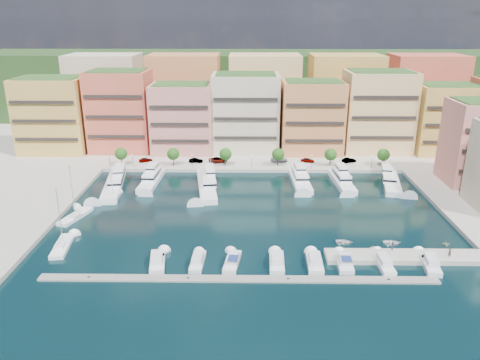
{
  "coord_description": "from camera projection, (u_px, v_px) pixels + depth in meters",
  "views": [
    {
      "loc": [
        -1.57,
        -103.17,
        45.25
      ],
      "look_at": [
        -3.18,
        6.63,
        6.0
      ],
      "focal_mm": 35.0,
      "sensor_mm": 36.0,
      "label": 1
    }
  ],
  "objects": [
    {
      "name": "car_5",
      "position": [
        349.0,
        160.0,
        146.52
      ],
      "size": [
        4.89,
        3.15,
        1.52
      ],
      "primitive_type": "imported",
      "rotation": [
        0.0,
        0.0,
        1.93
      ],
      "color": "gray",
      "rests_on": "north_quay"
    },
    {
      "name": "cruiser_2",
      "position": [
        157.0,
        261.0,
        89.27
      ],
      "size": [
        3.83,
        8.45,
        2.55
      ],
      "color": "silver",
      "rests_on": "ground"
    },
    {
      "name": "tree_5",
      "position": [
        383.0,
        155.0,
        141.74
      ],
      "size": [
        3.8,
        3.8,
        5.65
      ],
      "color": "#473323",
      "rests_on": "north_quay"
    },
    {
      "name": "ground",
      "position": [
        253.0,
        213.0,
        112.35
      ],
      "size": [
        400.0,
        400.0,
        0.0
      ],
      "primitive_type": "plane",
      "color": "black",
      "rests_on": "ground"
    },
    {
      "name": "south_pontoon",
      "position": [
        238.0,
        280.0,
        84.14
      ],
      "size": [
        72.0,
        2.2,
        0.35
      ],
      "primitive_type": "cube",
      "color": "gray",
      "rests_on": "ground"
    },
    {
      "name": "apartment_0",
      "position": [
        54.0,
        115.0,
        155.85
      ],
      "size": [
        22.0,
        16.5,
        24.8
      ],
      "color": "#DBB750",
      "rests_on": "north_quay"
    },
    {
      "name": "backblock_3",
      "position": [
        344.0,
        95.0,
        176.15
      ],
      "size": [
        26.0,
        18.0,
        30.0
      ],
      "primitive_type": "cube",
      "color": "#DBB750",
      "rests_on": "north_quay"
    },
    {
      "name": "lamppost_2",
      "position": [
        252.0,
        159.0,
        140.44
      ],
      "size": [
        0.3,
        0.3,
        4.2
      ],
      "color": "black",
      "rests_on": "north_quay"
    },
    {
      "name": "car_1",
      "position": [
        196.0,
        161.0,
        146.47
      ],
      "size": [
        4.33,
        1.57,
        1.42
      ],
      "primitive_type": "imported",
      "rotation": [
        0.0,
        0.0,
        1.55
      ],
      "color": "gray",
      "rests_on": "north_quay"
    },
    {
      "name": "apartment_2",
      "position": [
        182.0,
        118.0,
        155.59
      ],
      "size": [
        20.0,
        15.5,
        22.8
      ],
      "color": "tan",
      "rests_on": "north_quay"
    },
    {
      "name": "cruiser_5",
      "position": [
        277.0,
        262.0,
        88.95
      ],
      "size": [
        2.99,
        8.04,
        2.55
      ],
      "color": "silver",
      "rests_on": "ground"
    },
    {
      "name": "apartment_6",
      "position": [
        445.0,
        119.0,
        154.38
      ],
      "size": [
        20.0,
        15.5,
        22.8
      ],
      "color": "#DBB750",
      "rests_on": "north_quay"
    },
    {
      "name": "tender_2",
      "position": [
        392.0,
        243.0,
        96.95
      ],
      "size": [
        3.84,
        2.82,
        0.77
      ],
      "primitive_type": "imported",
      "rotation": [
        0.0,
        0.0,
        1.53
      ],
      "color": "silver",
      "rests_on": "ground"
    },
    {
      "name": "yacht_4",
      "position": [
        300.0,
        180.0,
        131.39
      ],
      "size": [
        5.29,
        17.97,
        7.3
      ],
      "color": "white",
      "rests_on": "ground"
    },
    {
      "name": "cruiser_4",
      "position": [
        232.0,
        262.0,
        89.05
      ],
      "size": [
        3.53,
        8.24,
        2.66
      ],
      "color": "silver",
      "rests_on": "ground"
    },
    {
      "name": "tree_3",
      "position": [
        278.0,
        154.0,
        142.18
      ],
      "size": [
        3.8,
        3.8,
        5.65
      ],
      "color": "#473323",
      "rests_on": "north_quay"
    },
    {
      "name": "cruiser_6",
      "position": [
        315.0,
        263.0,
        88.85
      ],
      "size": [
        3.1,
        7.95,
        2.55
      ],
      "color": "silver",
      "rests_on": "ground"
    },
    {
      "name": "cruiser_7",
      "position": [
        344.0,
        263.0,
        88.76
      ],
      "size": [
        3.05,
        7.58,
        2.66
      ],
      "color": "silver",
      "rests_on": "ground"
    },
    {
      "name": "lamppost_0",
      "position": [
        133.0,
        159.0,
        140.93
      ],
      "size": [
        0.3,
        0.3,
        4.2
      ],
      "color": "black",
      "rests_on": "north_quay"
    },
    {
      "name": "car_2",
      "position": [
        218.0,
        160.0,
        146.73
      ],
      "size": [
        6.45,
        4.14,
        1.66
      ],
      "primitive_type": "imported",
      "rotation": [
        0.0,
        0.0,
        1.82
      ],
      "color": "gray",
      "rests_on": "north_quay"
    },
    {
      "name": "person_0",
      "position": [
        392.0,
        246.0,
        92.28
      ],
      "size": [
        0.71,
        0.82,
        1.9
      ],
      "primitive_type": "imported",
      "rotation": [
        0.0,
        0.0,
        2.01
      ],
      "color": "#233047",
      "rests_on": "finger_pier"
    },
    {
      "name": "north_quay",
      "position": [
        251.0,
        145.0,
        170.72
      ],
      "size": [
        220.0,
        64.0,
        2.0
      ],
      "primitive_type": "cube",
      "color": "#9E998E",
      "rests_on": "ground"
    },
    {
      "name": "apartment_4",
      "position": [
        312.0,
        117.0,
        154.83
      ],
      "size": [
        20.0,
        15.5,
        23.8
      ],
      "color": "#D47D4F",
      "rests_on": "north_quay"
    },
    {
      "name": "sailboat_1",
      "position": [
        75.0,
        217.0,
        109.32
      ],
      "size": [
        5.82,
        10.67,
        13.2
      ],
      "color": "white",
      "rests_on": "ground"
    },
    {
      "name": "backblock_4",
      "position": [
        424.0,
        96.0,
        175.73
      ],
      "size": [
        26.0,
        18.0,
        30.0
      ],
      "primitive_type": "cube",
      "color": "#D95648",
      "rests_on": "north_quay"
    },
    {
      "name": "lamppost_1",
      "position": [
        192.0,
        159.0,
        140.68
      ],
      "size": [
        0.3,
        0.3,
        4.2
      ],
      "color": "black",
      "rests_on": "north_quay"
    },
    {
      "name": "lamppost_3",
      "position": [
        312.0,
        160.0,
        140.19
      ],
      "size": [
        0.3,
        0.3,
        4.2
      ],
      "color": "black",
      "rests_on": "north_quay"
    },
    {
      "name": "tree_4",
      "position": [
        331.0,
        155.0,
        141.96
      ],
      "size": [
        3.8,
        3.8,
        5.65
      ],
      "color": "#473323",
      "rests_on": "north_quay"
    },
    {
      "name": "car_4",
      "position": [
        308.0,
        160.0,
        146.89
      ],
      "size": [
        4.43,
        2.53,
        1.42
      ],
      "primitive_type": "imported",
      "rotation": [
        0.0,
        0.0,
        1.35
      ],
      "color": "gray",
      "rests_on": "north_quay"
    },
    {
      "name": "yacht_0",
      "position": [
        115.0,
        182.0,
        129.08
      ],
      "size": [
        8.0,
        25.16,
        7.3
      ],
      "color": "white",
      "rests_on": "ground"
    },
    {
      "name": "person_1",
      "position": [
        449.0,
        252.0,
        89.94
      ],
      "size": [
        0.95,
        0.78,
        1.8
      ],
      "primitive_type": "imported",
      "rotation": [
        0.0,
        0.0,
        3.27
      ],
      "color": "#49392C",
      "rests_on": "finger_pier"
    },
    {
      "name": "tender_0",
      "position": [
        344.0,
        242.0,
        97.25
      ],
      "size": [
        3.83,
        2.96,
        0.73
      ],
      "primitive_type": "imported",
      "rotation": [
        0.0,
        0.0,
        1.44
      ],
      "color": "silver",
      "rests_on": "ground"
    },
    {
      "name": "backblock_0",
      "position": [
        106.0,
        95.0,
        177.4
      ],
      "size": [
        26.0,
        18.0,
        30.0
      ],
      "primitive_type": "cube",
      "color": "beige",
      "rests_on": "north_quay"
    },
    {
      "name": "tree_0",
      "position": [
        121.0,
        154.0,
        142.85
      ],
      "size": [
        3.8,
        3.8,
        5.65
      ],
      "color": "#473323",
      "rests_on": "north_quay"
    },
    {
      "name": "backblock_1",
      "position": [
        185.0,
        95.0,
        176.98
      ],
      "size": [
        26.0,
        18.0,
        30.0
      ],
      "primitive_type": "cube",
      "color": "#D47D4F",
      "rests_on": "north_quay"
    },
    {
      "name": "yacht_2",
      "position": [
        207.0,
        183.0,
        128.77
      ],
      "size": [
        7.74,
        25.05,
        7.3
      ],
      "color": "white",
      "rests_on": "ground"
    },
    {
      "name": "sailboat_0",
      "position": [
        62.0,
        247.0,
        95.44
      ],
      "size": [
        3.98,
        10.53,
        13.2
      ],
      "color": "white",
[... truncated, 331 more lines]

